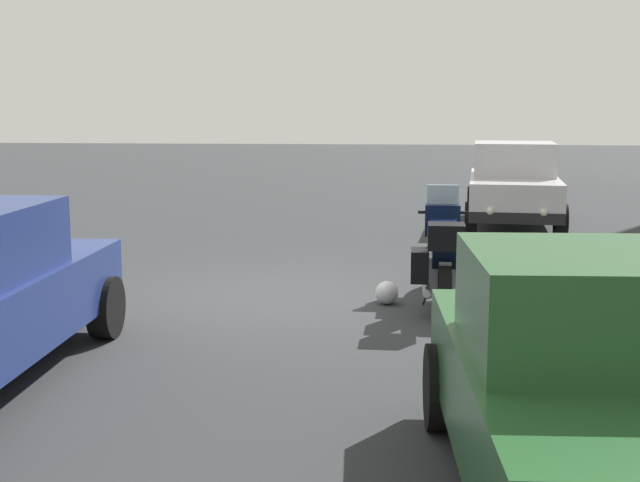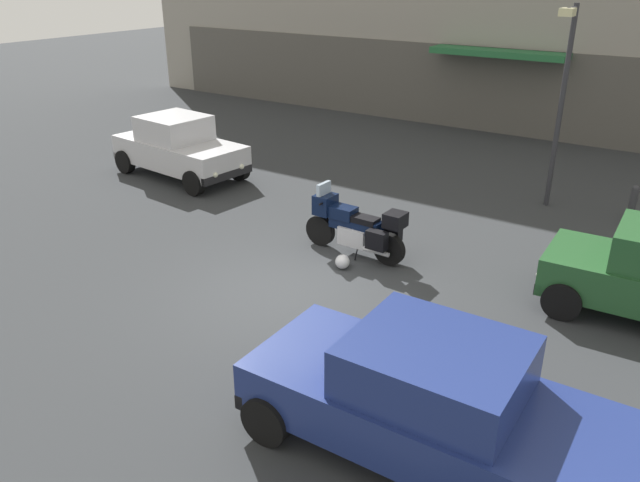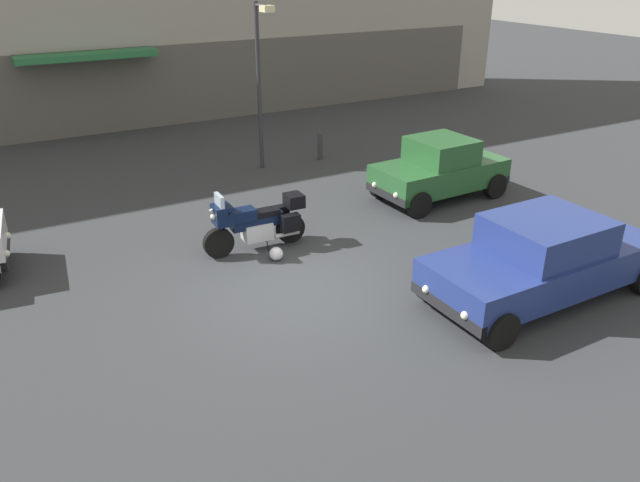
{
  "view_description": "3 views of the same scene",
  "coord_description": "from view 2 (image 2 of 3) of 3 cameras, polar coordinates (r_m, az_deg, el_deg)",
  "views": [
    {
      "loc": [
        10.25,
        1.4,
        2.39
      ],
      "look_at": [
        0.37,
        0.56,
        0.78
      ],
      "focal_mm": 47.66,
      "sensor_mm": 36.0,
      "label": 1
    },
    {
      "loc": [
        5.91,
        -7.85,
        5.34
      ],
      "look_at": [
        0.09,
        0.84,
        0.72
      ],
      "focal_mm": 35.36,
      "sensor_mm": 36.0,
      "label": 2
    },
    {
      "loc": [
        -4.52,
        -9.06,
        5.72
      ],
      "look_at": [
        0.65,
        0.24,
        0.79
      ],
      "focal_mm": 35.0,
      "sensor_mm": 36.0,
      "label": 3
    }
  ],
  "objects": [
    {
      "name": "ground_plane",
      "position": [
        11.18,
        -2.77,
        -4.73
      ],
      "size": [
        80.0,
        80.0,
        0.0
      ],
      "primitive_type": "plane",
      "color": "#2D3033"
    },
    {
      "name": "car_hatchback_near",
      "position": [
        17.54,
        -12.67,
        8.27
      ],
      "size": [
        3.99,
        2.12,
        1.64
      ],
      "rotation": [
        0.0,
        0.0,
        -0.1
      ],
      "color": "silver",
      "rests_on": "ground"
    },
    {
      "name": "motorcycle",
      "position": [
        12.37,
        3.26,
        1.36
      ],
      "size": [
        2.26,
        0.77,
        1.36
      ],
      "rotation": [
        0.0,
        0.0,
        3.11
      ],
      "color": "black",
      "rests_on": "ground"
    },
    {
      "name": "bollard_curbside",
      "position": [
        15.65,
        26.46,
        3.1
      ],
      "size": [
        0.16,
        0.16,
        0.87
      ],
      "color": "#333338",
      "rests_on": "ground"
    },
    {
      "name": "streetlamp_curbside",
      "position": [
        15.35,
        21.07,
        12.77
      ],
      "size": [
        0.28,
        0.94,
        4.58
      ],
      "color": "#2D2D33",
      "rests_on": "ground"
    },
    {
      "name": "helmet",
      "position": [
        11.99,
        2.05,
        -1.89
      ],
      "size": [
        0.28,
        0.28,
        0.28
      ],
      "primitive_type": "sphere",
      "color": "silver",
      "rests_on": "ground"
    },
    {
      "name": "car_sedan_far",
      "position": [
        7.47,
        10.45,
        -14.22
      ],
      "size": [
        4.6,
        1.95,
        1.56
      ],
      "rotation": [
        0.0,
        0.0,
        3.15
      ],
      "color": "navy",
      "rests_on": "ground"
    }
  ]
}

